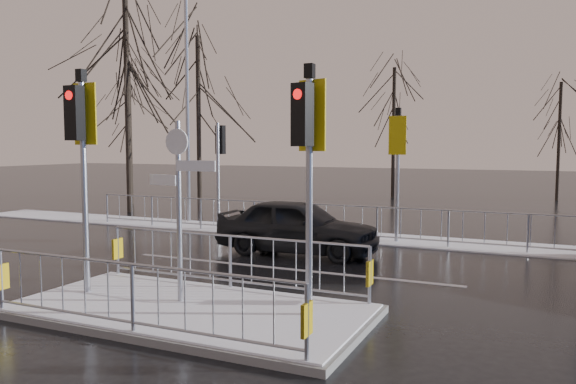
% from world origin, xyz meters
% --- Properties ---
extents(ground, '(120.00, 120.00, 0.00)m').
position_xyz_m(ground, '(0.00, 0.00, 0.00)').
color(ground, black).
rests_on(ground, ground).
extents(snow_verge, '(30.00, 2.00, 0.04)m').
position_xyz_m(snow_verge, '(0.00, 8.60, 0.02)').
color(snow_verge, white).
rests_on(snow_verge, ground).
extents(lane_markings, '(8.00, 11.38, 0.01)m').
position_xyz_m(lane_markings, '(0.00, -0.33, 0.00)').
color(lane_markings, silver).
rests_on(lane_markings, ground).
extents(traffic_island, '(6.00, 3.04, 4.15)m').
position_xyz_m(traffic_island, '(-0.01, 0.01, 0.39)').
color(traffic_island, slate).
rests_on(traffic_island, ground).
extents(far_kerb_fixtures, '(18.00, 0.65, 3.83)m').
position_xyz_m(far_kerb_fixtures, '(0.29, 8.09, 1.02)').
color(far_kerb_fixtures, '#9599A2').
rests_on(far_kerb_fixtures, ground).
extents(car_far_lane, '(4.27, 1.81, 1.44)m').
position_xyz_m(car_far_lane, '(-0.44, 5.56, 0.72)').
color(car_far_lane, black).
rests_on(car_far_lane, ground).
extents(tree_near_a, '(4.75, 4.75, 8.97)m').
position_xyz_m(tree_near_a, '(-10.50, 11.00, 6.11)').
color(tree_near_a, black).
rests_on(tree_near_a, ground).
extents(tree_near_b, '(4.00, 4.00, 7.55)m').
position_xyz_m(tree_near_b, '(-8.00, 12.50, 5.15)').
color(tree_near_b, black).
rests_on(tree_near_b, ground).
extents(tree_near_c, '(3.50, 3.50, 6.61)m').
position_xyz_m(tree_near_c, '(-12.50, 13.50, 4.50)').
color(tree_near_c, black).
rests_on(tree_near_c, ground).
extents(tree_far_a, '(3.75, 3.75, 7.08)m').
position_xyz_m(tree_far_a, '(-2.00, 22.00, 4.82)').
color(tree_far_a, black).
rests_on(tree_far_a, ground).
extents(tree_far_b, '(3.25, 3.25, 6.14)m').
position_xyz_m(tree_far_b, '(6.00, 24.00, 4.18)').
color(tree_far_b, black).
rests_on(tree_far_b, ground).
extents(street_lamp_left, '(1.25, 0.18, 8.20)m').
position_xyz_m(street_lamp_left, '(-6.43, 9.50, 4.49)').
color(street_lamp_left, '#9599A2').
rests_on(street_lamp_left, ground).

